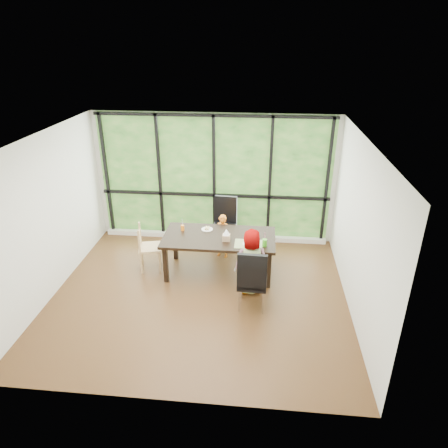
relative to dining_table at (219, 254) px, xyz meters
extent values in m
plane|color=black|center=(-0.26, -0.77, -0.38)|extent=(5.00, 5.00, 0.00)
plane|color=silver|center=(-0.26, 1.48, 0.98)|extent=(5.00, 0.00, 5.00)
cube|color=#1D4519|center=(-0.26, 1.46, 0.98)|extent=(4.80, 0.02, 2.65)
cube|color=silver|center=(-0.26, 1.38, -0.33)|extent=(4.80, 0.12, 0.10)
cube|color=black|center=(0.00, 0.00, 0.00)|extent=(2.06, 1.09, 0.75)
cube|color=black|center=(-0.01, 0.98, 0.17)|extent=(0.50, 0.50, 1.08)
cube|color=black|center=(0.65, -1.00, 0.17)|extent=(0.48, 0.48, 1.08)
cube|color=tan|center=(-1.31, 0.01, 0.08)|extent=(0.49, 0.50, 0.90)
imported|color=orange|center=(0.00, 0.62, 0.07)|extent=(0.38, 0.31, 0.89)
imported|color=gray|center=(0.60, -0.58, 0.21)|extent=(0.64, 0.48, 1.18)
cube|color=tan|center=(0.55, -0.25, 0.38)|extent=(0.48, 0.36, 0.01)
cylinder|color=white|center=(-0.25, 0.26, 0.38)|extent=(0.21, 0.21, 0.01)
cylinder|color=white|center=(0.55, -0.25, 0.38)|extent=(0.23, 0.23, 0.01)
cylinder|color=orange|center=(-0.71, 0.19, 0.43)|extent=(0.06, 0.06, 0.10)
cylinder|color=green|center=(0.82, -0.29, 0.44)|extent=(0.08, 0.08, 0.13)
cube|color=tan|center=(0.15, -0.14, 0.43)|extent=(0.13, 0.13, 0.11)
cylinder|color=white|center=(-0.71, 0.19, 0.52)|extent=(0.01, 0.04, 0.20)
cylinder|color=pink|center=(0.82, -0.29, 0.55)|extent=(0.01, 0.04, 0.20)
cone|color=white|center=(0.15, -0.14, 0.54)|extent=(0.12, 0.12, 0.11)
camera|label=1|loc=(0.75, -6.54, 3.71)|focal=32.61mm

